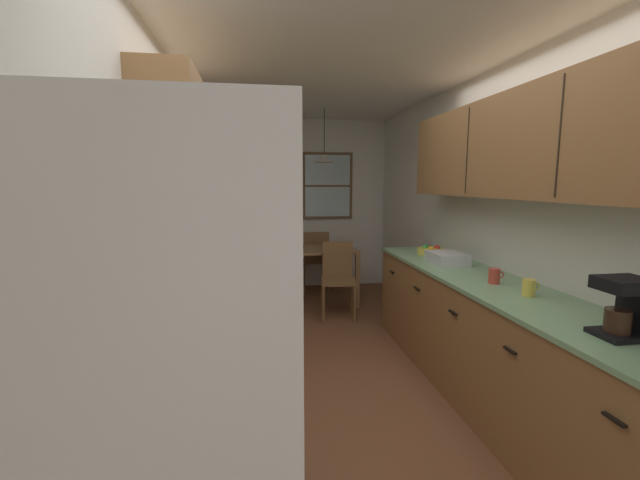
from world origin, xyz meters
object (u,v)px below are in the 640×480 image
dining_table (324,258)px  mug_by_coffeemaker (494,276)px  storage_canister (201,288)px  fruit_bowl (431,251)px  stove_range (195,411)px  trash_bin (256,296)px  dining_chair_far (315,258)px  dining_chair_near (338,275)px  mug_spare (529,287)px  coffee_maker (628,306)px  dish_rack (447,258)px  refrigerator (177,404)px  table_serving_bowl (334,246)px  microwave_over_range (158,171)px

dining_table → mug_by_coffeemaker: size_ratio=6.97×
storage_canister → fruit_bowl: (2.05, 1.38, -0.06)m
stove_range → trash_bin: 2.67m
dining_chair_far → mug_by_coffeemaker: bearing=-75.9°
dining_chair_near → dining_chair_far: bearing=95.3°
trash_bin → mug_spare: 3.00m
coffee_maker → dish_rack: 1.72m
refrigerator → mug_spare: size_ratio=15.73×
mug_by_coffeemaker → dish_rack: 0.70m
dining_table → dining_chair_near: (0.07, -0.58, -0.11)m
dish_rack → table_serving_bowl: 2.00m
storage_canister → dining_chair_far: bearing=71.2°
coffee_maker → dining_chair_far: bearing=101.2°
dish_rack → mug_spare: bearing=-87.6°
dining_chair_near → mug_by_coffeemaker: 2.25m
refrigerator → coffee_maker: 1.97m
refrigerator → coffee_maker: refrigerator is taller
stove_range → mug_spare: bearing=7.9°
dining_chair_near → microwave_over_range: bearing=-117.3°
stove_range → fruit_bowl: (2.04, 1.79, 0.46)m
stove_range → coffee_maker: 2.13m
dining_table → mug_by_coffeemaker: bearing=-73.6°
refrigerator → dining_chair_near: (1.21, 3.40, -0.41)m
fruit_bowl → table_serving_bowl: bearing=117.3°
dining_table → mug_spare: size_ratio=6.99×
coffee_maker → table_serving_bowl: bearing=100.9°
coffee_maker → dining_chair_near: bearing=103.3°
storage_canister → mug_spare: storage_canister is taller
dish_rack → dining_chair_far: bearing=107.6°
mug_by_coffeemaker → storage_canister: bearing=-174.4°
dining_chair_far → table_serving_bowl: 0.73m
microwave_over_range → mug_spare: size_ratio=5.31×
mug_by_coffeemaker → mug_spare: 0.33m
mug_spare → table_serving_bowl: size_ratio=0.69×
stove_range → fruit_bowl: bearing=41.3°
dish_rack → storage_canister: bearing=-155.6°
refrigerator → microwave_over_range: (-0.18, 0.70, 0.76)m
stove_range → coffee_maker: size_ratio=3.92×
coffee_maker → dining_table: bearing=102.4°
refrigerator → dish_rack: refrigerator is taller
dining_chair_near → trash_bin: 1.00m
storage_canister → microwave_over_range: bearing=-104.7°
dining_chair_near → dining_chair_far: (-0.11, 1.16, 0.00)m
microwave_over_range → mug_by_coffeemaker: 2.30m
storage_canister → coffee_maker: size_ratio=0.69×
trash_bin → fruit_bowl: size_ratio=2.25×
dining_table → stove_range: bearing=-110.2°
microwave_over_range → fruit_bowl: 2.90m
dining_chair_far → microwave_over_range: bearing=-108.4°
fruit_bowl → dining_chair_far: bearing=112.9°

